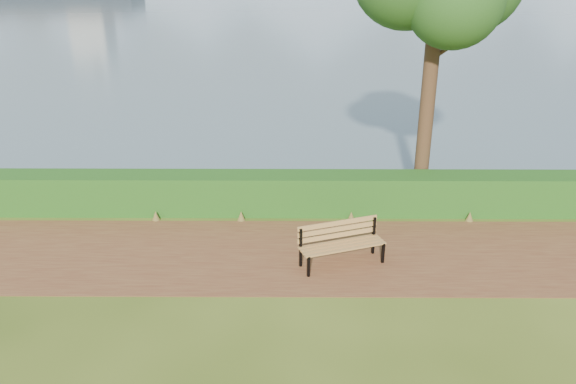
{
  "coord_description": "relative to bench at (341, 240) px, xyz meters",
  "views": [
    {
      "loc": [
        0.13,
        -10.48,
        5.82
      ],
      "look_at": [
        0.05,
        1.2,
        1.1
      ],
      "focal_mm": 35.0,
      "sensor_mm": 36.0,
      "label": 1
    }
  ],
  "objects": [
    {
      "name": "ground",
      "position": [
        -1.16,
        0.05,
        -0.52
      ],
      "size": [
        140.0,
        140.0,
        0.0
      ],
      "primitive_type": "plane",
      "color": "#3A5016",
      "rests_on": "ground"
    },
    {
      "name": "path",
      "position": [
        -1.16,
        0.35,
        -0.52
      ],
      "size": [
        40.0,
        3.4,
        0.01
      ],
      "primitive_type": "cube",
      "color": "brown",
      "rests_on": "ground"
    },
    {
      "name": "bench",
      "position": [
        0.0,
        0.0,
        0.0
      ],
      "size": [
        1.87,
        1.11,
        0.9
      ],
      "rotation": [
        0.0,
        0.0,
        0.35
      ],
      "color": "black",
      "rests_on": "ground"
    },
    {
      "name": "hedge",
      "position": [
        -1.16,
        2.65,
        -0.02
      ],
      "size": [
        32.0,
        0.85,
        1.0
      ],
      "primitive_type": "cube",
      "color": "#164012",
      "rests_on": "ground"
    }
  ]
}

